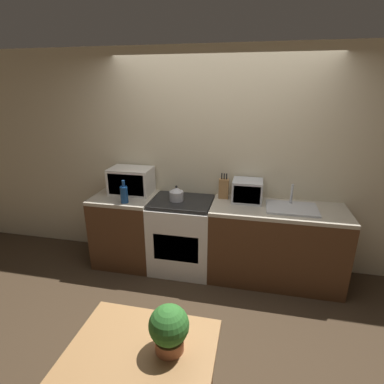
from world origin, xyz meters
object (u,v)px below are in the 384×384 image
object	(u,v)px
kettle	(176,194)
dining_table	(142,367)
microwave	(131,181)
stove_range	(182,235)
bottle	(124,194)
toaster_oven	(247,191)

from	to	relation	value
kettle	dining_table	distance (m)	2.03
kettle	microwave	bearing A→B (deg)	168.62
stove_range	kettle	size ratio (longest dim) A/B	4.89
stove_range	bottle	bearing A→B (deg)	-161.95
kettle	toaster_oven	distance (m)	0.82
microwave	bottle	xyz separation A→B (m)	(0.05, -0.32, -0.06)
stove_range	bottle	world-z (taller)	bottle
stove_range	bottle	xyz separation A→B (m)	(-0.62, -0.20, 0.56)
bottle	dining_table	bearing A→B (deg)	-63.70
microwave	toaster_oven	bearing A→B (deg)	1.02
kettle	toaster_oven	world-z (taller)	toaster_oven
microwave	toaster_oven	size ratio (longest dim) A/B	1.51
kettle	microwave	size ratio (longest dim) A/B	0.36
stove_range	microwave	bearing A→B (deg)	170.23
stove_range	kettle	distance (m)	0.53
bottle	toaster_oven	distance (m)	1.41
kettle	microwave	distance (m)	0.63
toaster_oven	stove_range	bearing A→B (deg)	-169.33
dining_table	bottle	bearing A→B (deg)	116.30
microwave	dining_table	distance (m)	2.34
dining_table	stove_range	bearing A→B (deg)	97.40
microwave	stove_range	bearing A→B (deg)	-9.77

